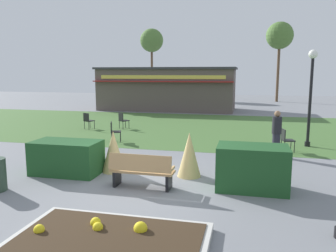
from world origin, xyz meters
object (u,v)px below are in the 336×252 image
at_px(food_kiosk, 168,89).
at_px(park_bench, 142,171).
at_px(lamppost_mid, 311,86).
at_px(person_strolling, 277,133).
at_px(cafe_chair_east, 286,138).
at_px(cafe_chair_north, 88,120).
at_px(cafe_chair_center, 123,119).
at_px(tree_right_bg, 280,36).
at_px(tree_left_bg, 152,41).
at_px(cafe_chair_west, 114,130).
at_px(parked_car_west_slot, 172,96).

bearing_deg(food_kiosk, park_bench, -78.77).
bearing_deg(park_bench, lamppost_mid, 51.82).
bearing_deg(person_strolling, park_bench, -58.57).
bearing_deg(cafe_chair_east, cafe_chair_north, 162.19).
relative_size(cafe_chair_center, cafe_chair_north, 1.00).
relative_size(park_bench, food_kiosk, 0.15).
distance_m(park_bench, tree_right_bg, 30.92).
height_order(cafe_chair_center, tree_left_bg, tree_left_bg).
relative_size(lamppost_mid, cafe_chair_center, 4.45).
bearing_deg(park_bench, tree_left_bg, 105.36).
xyz_separation_m(lamppost_mid, tree_left_bg, (-14.05, 25.81, 4.35)).
relative_size(cafe_chair_west, parked_car_west_slot, 0.21).
bearing_deg(tree_right_bg, cafe_chair_west, -110.00).
bearing_deg(parked_car_west_slot, person_strolling, -68.15).
xyz_separation_m(cafe_chair_east, cafe_chair_north, (-9.90, 3.18, 0.00)).
height_order(food_kiosk, cafe_chair_center, food_kiosk).
bearing_deg(park_bench, cafe_chair_north, 124.03).
relative_size(cafe_chair_west, cafe_chair_north, 1.00).
bearing_deg(park_bench, food_kiosk, 101.23).
height_order(park_bench, cafe_chair_north, park_bench).
xyz_separation_m(park_bench, food_kiosk, (-3.84, 19.34, 1.27)).
bearing_deg(tree_right_bg, lamppost_mid, -91.36).
distance_m(cafe_chair_west, tree_right_bg, 26.40).
bearing_deg(tree_left_bg, cafe_chair_east, -64.24).
xyz_separation_m(cafe_chair_east, tree_left_bg, (-13.05, 27.04, 6.33)).
bearing_deg(park_bench, cafe_chair_west, 118.58).
bearing_deg(food_kiosk, cafe_chair_center, -90.56).
bearing_deg(cafe_chair_center, park_bench, -66.43).
bearing_deg(cafe_chair_north, parked_car_west_slot, 87.87).
bearing_deg(cafe_chair_north, tree_right_bg, 61.64).
bearing_deg(person_strolling, food_kiosk, -171.52).
bearing_deg(parked_car_west_slot, cafe_chair_north, -92.13).
bearing_deg(lamppost_mid, parked_car_west_slot, 117.31).
distance_m(food_kiosk, parked_car_west_slot, 7.25).
xyz_separation_m(cafe_chair_center, tree_right_bg, (9.65, 20.69, 6.28)).
distance_m(cafe_chair_east, parked_car_west_slot, 23.00).
distance_m(food_kiosk, cafe_chair_center, 10.38).
height_order(cafe_chair_north, parked_car_west_slot, parked_car_west_slot).
xyz_separation_m(cafe_chair_north, tree_right_bg, (11.45, 21.21, 6.28)).
height_order(park_bench, tree_right_bg, tree_right_bg).
xyz_separation_m(cafe_chair_north, parked_car_west_slot, (0.67, 17.88, 0.12)).
bearing_deg(person_strolling, cafe_chair_east, 136.20).
xyz_separation_m(food_kiosk, cafe_chair_west, (0.77, -13.71, -1.22)).
bearing_deg(cafe_chair_east, lamppost_mid, 50.97).
bearing_deg(food_kiosk, parked_car_west_slot, 99.99).
xyz_separation_m(lamppost_mid, cafe_chair_east, (-1.00, -1.23, -1.98)).
distance_m(cafe_chair_east, tree_right_bg, 25.24).
bearing_deg(parked_car_west_slot, tree_left_bg, 122.51).
height_order(lamppost_mid, person_strolling, lamppost_mid).
xyz_separation_m(cafe_chair_center, person_strolling, (7.67, -4.61, 0.33)).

